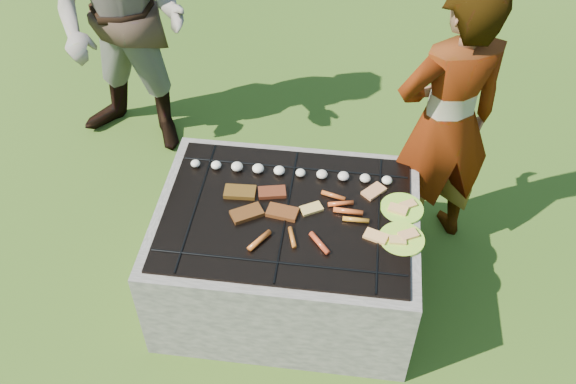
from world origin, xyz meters
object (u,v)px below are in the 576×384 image
(plate_far, at_px, (402,208))
(bystander, at_px, (122,21))
(cook, at_px, (446,125))
(fire_pit, at_px, (287,255))
(plate_near, at_px, (402,239))

(plate_far, relative_size, bystander, 0.13)
(plate_far, xyz_separation_m, cook, (0.20, 0.43, 0.20))
(fire_pit, height_order, bystander, bystander)
(fire_pit, xyz_separation_m, plate_near, (0.56, -0.10, 0.33))
(fire_pit, relative_size, cook, 0.80)
(plate_near, relative_size, bystander, 0.13)
(bystander, bearing_deg, plate_near, -22.87)
(fire_pit, height_order, cook, cook)
(cook, relative_size, bystander, 0.89)
(fire_pit, relative_size, plate_far, 5.34)
(fire_pit, xyz_separation_m, bystander, (-1.14, 1.14, 0.64))
(plate_far, bearing_deg, plate_near, -89.49)
(plate_far, distance_m, cook, 0.52)
(plate_near, bearing_deg, plate_far, 90.51)
(fire_pit, bearing_deg, bystander, 135.00)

